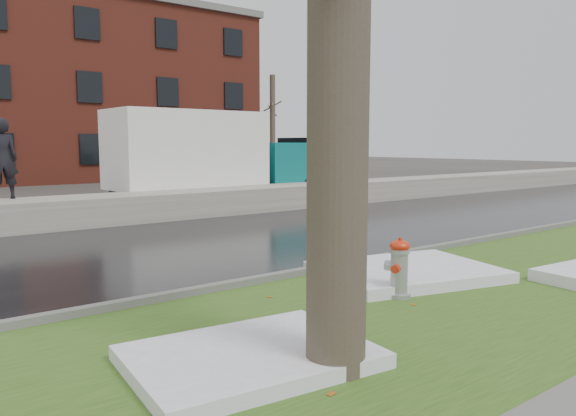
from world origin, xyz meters
TOP-DOWN VIEW (x-y plane):
  - ground at (0.00, 0.00)m, footprint 120.00×120.00m
  - verge at (0.00, -1.25)m, footprint 60.00×4.50m
  - road at (0.00, 4.50)m, footprint 60.00×7.00m
  - parking_lot at (0.00, 13.00)m, footprint 60.00×9.00m
  - curb at (0.00, 1.00)m, footprint 60.00×0.15m
  - snowbank at (0.00, 8.70)m, footprint 60.00×1.60m
  - brick_building at (2.00, 30.00)m, footprint 26.00×12.00m
  - bg_tree_right at (16.00, 24.00)m, footprint 1.40×1.62m
  - fire_hydrant at (-0.15, -0.81)m, footprint 0.40×0.38m
  - box_truck at (3.70, 10.56)m, footprint 9.39×2.33m
  - worker at (-2.95, 9.30)m, footprint 0.73×0.49m
  - snow_patch_near at (0.85, -0.10)m, footprint 3.02×2.60m
  - snow_patch_far at (-3.01, -1.48)m, footprint 2.36×1.83m

SIDE VIEW (x-z plane):
  - ground at x=0.00m, z-range 0.00..0.00m
  - road at x=0.00m, z-range 0.00..0.03m
  - parking_lot at x=0.00m, z-range 0.00..0.03m
  - verge at x=0.00m, z-range 0.00..0.04m
  - curb at x=0.00m, z-range 0.00..0.14m
  - snow_patch_far at x=-3.01m, z-range 0.04..0.18m
  - snow_patch_near at x=0.85m, z-range 0.04..0.20m
  - snowbank at x=0.00m, z-range 0.00..0.75m
  - fire_hydrant at x=-0.15m, z-range 0.07..0.88m
  - box_truck at x=3.70m, z-range 0.09..3.22m
  - worker at x=-2.95m, z-range 0.75..2.70m
  - bg_tree_right at x=16.00m, z-range 0.08..6.58m
  - brick_building at x=2.00m, z-range 0.00..10.00m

